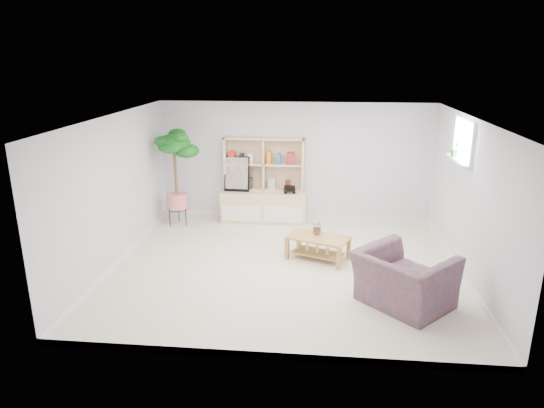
# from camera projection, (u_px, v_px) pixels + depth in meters

# --- Properties ---
(floor) EXTENTS (5.50, 5.00, 0.01)m
(floor) POSITION_uv_depth(u_px,v_px,m) (286.00, 267.00, 7.82)
(floor) COLOR beige
(floor) RESTS_ON ground
(ceiling) EXTENTS (5.50, 5.00, 0.01)m
(ceiling) POSITION_uv_depth(u_px,v_px,m) (287.00, 117.00, 7.11)
(ceiling) COLOR white
(ceiling) RESTS_ON walls
(walls) EXTENTS (5.51, 5.01, 2.40)m
(walls) POSITION_uv_depth(u_px,v_px,m) (286.00, 196.00, 7.47)
(walls) COLOR silver
(walls) RESTS_ON floor
(baseboard) EXTENTS (5.50, 5.00, 0.10)m
(baseboard) POSITION_uv_depth(u_px,v_px,m) (286.00, 264.00, 7.81)
(baseboard) COLOR white
(baseboard) RESTS_ON floor
(window) EXTENTS (0.10, 0.98, 0.68)m
(window) POSITION_uv_depth(u_px,v_px,m) (464.00, 141.00, 7.55)
(window) COLOR white
(window) RESTS_ON walls
(window_sill) EXTENTS (0.14, 1.00, 0.04)m
(window_sill) POSITION_uv_depth(u_px,v_px,m) (458.00, 161.00, 7.65)
(window_sill) COLOR white
(window_sill) RESTS_ON walls
(storage_unit) EXTENTS (1.71, 0.58, 1.71)m
(storage_unit) POSITION_uv_depth(u_px,v_px,m) (264.00, 181.00, 9.76)
(storage_unit) COLOR beige
(storage_unit) RESTS_ON floor
(poster) EXTENTS (0.52, 0.14, 0.71)m
(poster) POSITION_uv_depth(u_px,v_px,m) (237.00, 174.00, 9.71)
(poster) COLOR gold
(poster) RESTS_ON storage_unit
(toy_truck) EXTENTS (0.33, 0.25, 0.16)m
(toy_truck) POSITION_uv_depth(u_px,v_px,m) (290.00, 189.00, 9.64)
(toy_truck) COLOR black
(toy_truck) RESTS_ON storage_unit
(coffee_table) EXTENTS (1.11, 0.86, 0.40)m
(coffee_table) POSITION_uv_depth(u_px,v_px,m) (318.00, 248.00, 8.08)
(coffee_table) COLOR #A77732
(coffee_table) RESTS_ON floor
(table_plant) EXTENTS (0.29, 0.29, 0.24)m
(table_plant) POSITION_uv_depth(u_px,v_px,m) (318.00, 227.00, 8.09)
(table_plant) COLOR #33722F
(table_plant) RESTS_ON coffee_table
(floor_tree) EXTENTS (0.89, 0.89, 1.91)m
(floor_tree) POSITION_uv_depth(u_px,v_px,m) (176.00, 179.00, 9.50)
(floor_tree) COLOR #0D4F16
(floor_tree) RESTS_ON floor
(armchair) EXTENTS (1.54, 1.54, 0.86)m
(armchair) POSITION_uv_depth(u_px,v_px,m) (404.00, 276.00, 6.52)
(armchair) COLOR navy
(armchair) RESTS_ON floor
(sill_plant) EXTENTS (0.15, 0.13, 0.26)m
(sill_plant) POSITION_uv_depth(u_px,v_px,m) (455.00, 149.00, 7.82)
(sill_plant) COLOR #0D4F16
(sill_plant) RESTS_ON window_sill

